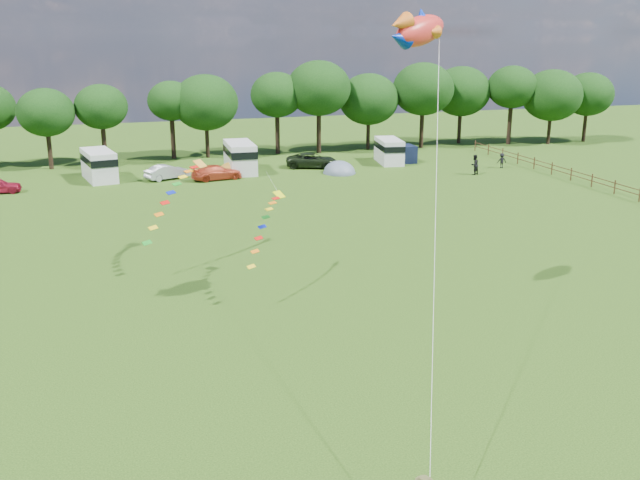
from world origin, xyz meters
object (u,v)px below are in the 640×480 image
object	(u,v)px
campervan_d	(389,150)
tent_greyblue	(339,173)
campervan_c	(240,156)
tent_orange	(232,174)
fish_kite	(416,31)
campervan_b	(99,164)
car_c	(217,172)
car_b	(167,172)
walker_b	(502,161)
walker_a	(474,165)
car_d	(313,160)

from	to	relation	value
campervan_d	tent_greyblue	bearing A→B (deg)	128.93
campervan_c	tent_orange	bearing A→B (deg)	134.63
fish_kite	campervan_b	bearing A→B (deg)	82.69
car_c	campervan_c	size ratio (longest dim) A/B	0.76
car_b	tent_greyblue	bearing A→B (deg)	-120.17
tent_greyblue	walker_b	distance (m)	16.72
walker_a	car_b	bearing A→B (deg)	-38.89
tent_orange	walker_a	distance (m)	23.42
car_d	walker_a	xyz separation A→B (m)	(13.84, -8.14, 0.24)
car_d	campervan_b	distance (m)	20.70
car_d	campervan_c	size ratio (longest dim) A/B	0.90
campervan_c	campervan_d	world-z (taller)	campervan_c
campervan_d	car_b	bearing A→B (deg)	104.09
car_c	campervan_b	distance (m)	10.91
car_c	tent_orange	world-z (taller)	car_c
campervan_d	tent_orange	bearing A→B (deg)	103.69
car_b	campervan_d	xyz separation A→B (m)	(23.12, 2.02, 0.67)
car_d	campervan_b	xyz separation A→B (m)	(-20.69, -0.12, 0.74)
tent_orange	car_d	bearing A→B (deg)	7.12
campervan_d	tent_greyblue	world-z (taller)	campervan_d
tent_orange	walker_b	xyz separation A→B (m)	(26.68, -4.75, 0.74)
tent_orange	walker_a	size ratio (longest dim) A/B	1.66
campervan_d	campervan_b	bearing A→B (deg)	99.94
car_d	campervan_c	bearing A→B (deg)	111.67
car_b	car_c	xyz separation A→B (m)	(4.40, -1.51, -0.00)
walker_a	walker_b	bearing A→B (deg)	-178.13
car_b	campervan_c	distance (m)	7.45
campervan_c	tent_orange	distance (m)	2.07
car_d	fish_kite	world-z (taller)	fish_kite
car_c	fish_kite	distance (m)	37.91
car_c	tent_greyblue	bearing A→B (deg)	-101.59
car_c	walker_b	world-z (taller)	walker_b
campervan_b	fish_kite	bearing A→B (deg)	-170.60
campervan_d	fish_kite	xyz separation A→B (m)	(-15.17, -39.09, 11.97)
campervan_b	tent_orange	distance (m)	12.35
car_d	walker_a	size ratio (longest dim) A/B	2.77
campervan_c	campervan_d	bearing A→B (deg)	-86.37
fish_kite	walker_b	distance (m)	43.21
car_d	walker_b	world-z (taller)	walker_b
walker_b	fish_kite	bearing A→B (deg)	58.70
campervan_c	campervan_d	distance (m)	15.91
campervan_d	tent_greyblue	size ratio (longest dim) A/B	1.54
car_c	fish_kite	xyz separation A→B (m)	(3.56, -35.57, 12.63)
campervan_c	walker_b	xyz separation A→B (m)	(25.66, -5.68, -0.80)
campervan_b	walker_a	bearing A→B (deg)	-113.55
car_b	tent_greyblue	distance (m)	16.45
campervan_c	walker_b	distance (m)	26.30
tent_greyblue	campervan_b	bearing A→B (deg)	171.18
car_c	walker_a	bearing A→B (deg)	-111.34
car_b	car_c	world-z (taller)	same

